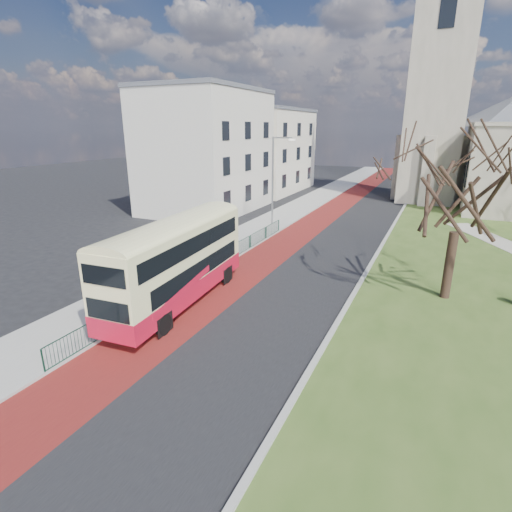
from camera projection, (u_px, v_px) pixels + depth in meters
The scene contains 13 objects.
ground at pixel (219, 307), 20.86m from camera, with size 160.00×160.00×0.00m, color black.
road_carriageway at pixel (339, 227), 37.51m from camera, with size 9.00×120.00×0.01m, color black.
bus_lane at pixel (311, 224), 38.59m from camera, with size 3.40×120.00×0.01m, color #591414.
pavement_west at pixel (275, 220), 40.09m from camera, with size 4.00×120.00×0.12m, color gray.
kerb_west at pixel (294, 221), 39.29m from camera, with size 0.25×120.00×0.13m, color #999993.
kerb_east at pixel (393, 226), 37.37m from camera, with size 0.25×80.00×0.13m, color #999993.
pedestrian_railing at pixel (210, 266), 25.32m from camera, with size 0.07×24.00×1.12m.
gothic_church at pixel (483, 87), 44.56m from camera, with size 16.38×18.00×40.00m.
street_block_near at pixel (207, 150), 43.43m from camera, with size 10.30×14.30×13.00m.
street_block_far at pixel (265, 150), 57.47m from camera, with size 10.30×16.30×11.50m.
streetlamp at pixel (274, 177), 36.71m from camera, with size 2.13×0.18×8.00m.
bus at pixel (177, 258), 20.49m from camera, with size 3.17×10.66×4.40m.
winter_tree_near at pixel (463, 176), 19.90m from camera, with size 7.27×7.27×9.50m.
Camera 1 is at (9.78, -16.43, 8.96)m, focal length 28.00 mm.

